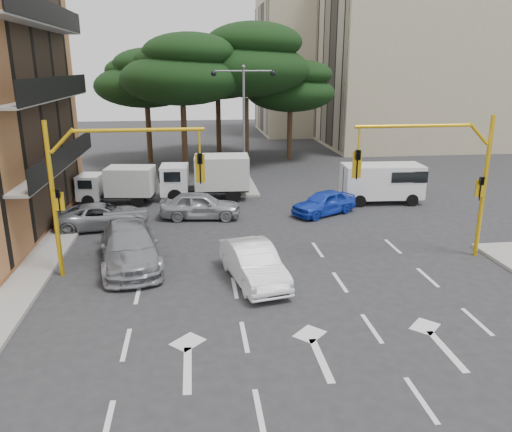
{
  "coord_description": "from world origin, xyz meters",
  "views": [
    {
      "loc": [
        -3.32,
        -16.82,
        7.86
      ],
      "look_at": [
        -0.73,
        3.76,
        1.6
      ],
      "focal_mm": 35.0,
      "sensor_mm": 36.0,
      "label": 1
    }
  ],
  "objects": [
    {
      "name": "ground",
      "position": [
        0.0,
        0.0,
        0.0
      ],
      "size": [
        120.0,
        120.0,
        0.0
      ],
      "primitive_type": "plane",
      "color": "#28282B",
      "rests_on": "ground"
    },
    {
      "name": "median_strip",
      "position": [
        0.0,
        16.0,
        0.07
      ],
      "size": [
        1.4,
        6.0,
        0.15
      ],
      "primitive_type": "cube",
      "color": "gray",
      "rests_on": "ground"
    },
    {
      "name": "apartment_beige_near",
      "position": [
        19.95,
        32.0,
        9.35
      ],
      "size": [
        20.2,
        12.15,
        18.7
      ],
      "color": "tan",
      "rests_on": "ground"
    },
    {
      "name": "apartment_beige_far",
      "position": [
        12.95,
        44.0,
        8.35
      ],
      "size": [
        16.2,
        12.15,
        16.7
      ],
      "color": "tan",
      "rests_on": "ground"
    },
    {
      "name": "pine_left_near",
      "position": [
        -3.94,
        21.96,
        7.6
      ],
      "size": [
        9.15,
        9.15,
        10.23
      ],
      "color": "#382616",
      "rests_on": "ground"
    },
    {
      "name": "pine_center",
      "position": [
        1.06,
        23.96,
        8.3
      ],
      "size": [
        9.98,
        9.98,
        11.16
      ],
      "color": "#382616",
      "rests_on": "ground"
    },
    {
      "name": "pine_left_far",
      "position": [
        -6.94,
        25.96,
        6.91
      ],
      "size": [
        8.32,
        8.32,
        9.3
      ],
      "color": "#382616",
      "rests_on": "ground"
    },
    {
      "name": "pine_right",
      "position": [
        5.06,
        25.96,
        6.22
      ],
      "size": [
        7.49,
        7.49,
        8.37
      ],
      "color": "#382616",
      "rests_on": "ground"
    },
    {
      "name": "pine_back",
      "position": [
        -0.94,
        28.96,
        7.6
      ],
      "size": [
        9.15,
        9.15,
        10.23
      ],
      "color": "#382616",
      "rests_on": "ground"
    },
    {
      "name": "signal_mast_right",
      "position": [
        6.8,
        1.99,
        3.88
      ],
      "size": [
        5.79,
        0.37,
        6.0
      ],
      "color": "gold",
      "rests_on": "ground"
    },
    {
      "name": "signal_mast_left",
      "position": [
        -6.8,
        1.99,
        3.88
      ],
      "size": [
        5.79,
        0.37,
        6.0
      ],
      "color": "gold",
      "rests_on": "ground"
    },
    {
      "name": "street_lamp_center",
      "position": [
        0.0,
        16.0,
        5.43
      ],
      "size": [
        4.16,
        0.36,
        7.77
      ],
      "color": "slate",
      "rests_on": "median_strip"
    },
    {
      "name": "car_white_hatch",
      "position": [
        -1.24,
        0.5,
        0.73
      ],
      "size": [
        2.41,
        4.64,
        1.45
      ],
      "primitive_type": "imported",
      "rotation": [
        0.0,
        0.0,
        0.21
      ],
      "color": "white",
      "rests_on": "ground"
    },
    {
      "name": "car_blue_compact",
      "position": [
        3.68,
        8.92,
        0.66
      ],
      "size": [
        4.13,
        3.25,
        1.32
      ],
      "primitive_type": "imported",
      "rotation": [
        0.0,
        0.0,
        -1.06
      ],
      "color": "#1738C0",
      "rests_on": "ground"
    },
    {
      "name": "car_silver_wagon",
      "position": [
        -6.06,
        2.79,
        0.82
      ],
      "size": [
        3.2,
        5.93,
        1.63
      ],
      "primitive_type": "imported",
      "rotation": [
        0.0,
        0.0,
        0.17
      ],
      "color": "gray",
      "rests_on": "ground"
    },
    {
      "name": "car_silver_cross_a",
      "position": [
        -8.0,
        7.92,
        0.63
      ],
      "size": [
        4.77,
        2.68,
        1.26
      ],
      "primitive_type": "imported",
      "rotation": [
        0.0,
        0.0,
        1.7
      ],
      "color": "gray",
      "rests_on": "ground"
    },
    {
      "name": "car_silver_cross_b",
      "position": [
        -3.07,
        9.0,
        0.73
      ],
      "size": [
        4.41,
        2.15,
        1.45
      ],
      "primitive_type": "imported",
      "rotation": [
        0.0,
        0.0,
        1.46
      ],
      "color": "#A3A7AB",
      "rests_on": "ground"
    },
    {
      "name": "van_white",
      "position": [
        7.72,
        11.0,
        1.16
      ],
      "size": [
        4.76,
        2.35,
        2.33
      ],
      "primitive_type": null,
      "rotation": [
        0.0,
        0.0,
        -1.62
      ],
      "color": "white",
      "rests_on": "ground"
    },
    {
      "name": "box_truck_a",
      "position": [
        -7.88,
        12.65,
        1.1
      ],
      "size": [
        4.68,
        2.46,
        2.2
      ],
      "primitive_type": null,
      "rotation": [
        0.0,
        0.0,
        1.44
      ],
      "color": "silver",
      "rests_on": "ground"
    },
    {
      "name": "box_truck_b",
      "position": [
        -2.65,
        13.11,
        1.33
      ],
      "size": [
        5.5,
        2.51,
        2.66
      ],
      "primitive_type": null,
      "rotation": [
        0.0,
        0.0,
        1.53
      ],
      "color": "white",
      "rests_on": "ground"
    }
  ]
}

